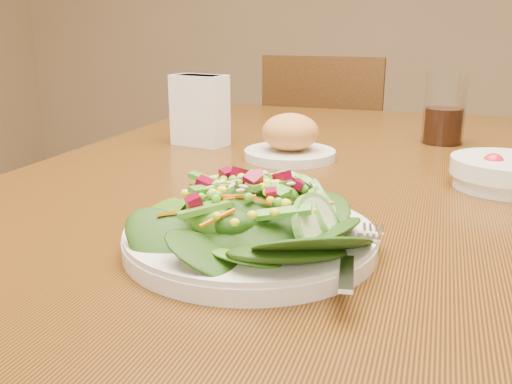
% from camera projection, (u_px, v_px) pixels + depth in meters
% --- Properties ---
extents(dining_table, '(0.90, 1.40, 0.75)m').
position_uv_depth(dining_table, '(304.00, 228.00, 0.95)').
color(dining_table, brown).
rests_on(dining_table, ground_plane).
extents(chair_far, '(0.42, 0.42, 0.88)m').
position_uv_depth(chair_far, '(327.00, 176.00, 2.00)').
color(chair_far, '#4B2D11').
rests_on(chair_far, ground_plane).
extents(salad_plate, '(0.27, 0.26, 0.08)m').
position_uv_depth(salad_plate, '(259.00, 224.00, 0.59)').
color(salad_plate, silver).
rests_on(salad_plate, dining_table).
extents(bread_plate, '(0.16, 0.16, 0.08)m').
position_uv_depth(bread_plate, '(290.00, 141.00, 0.99)').
color(bread_plate, silver).
rests_on(bread_plate, dining_table).
extents(tomato_bowl, '(0.16, 0.16, 0.05)m').
position_uv_depth(tomato_bowl, '(506.00, 173.00, 0.82)').
color(tomato_bowl, silver).
rests_on(tomato_bowl, dining_table).
extents(drinking_glass, '(0.08, 0.08, 0.14)m').
position_uv_depth(drinking_glass, '(444.00, 113.00, 1.12)').
color(drinking_glass, silver).
rests_on(drinking_glass, dining_table).
extents(napkin_holder, '(0.11, 0.08, 0.13)m').
position_uv_depth(napkin_holder, '(200.00, 108.00, 1.10)').
color(napkin_holder, white).
rests_on(napkin_holder, dining_table).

